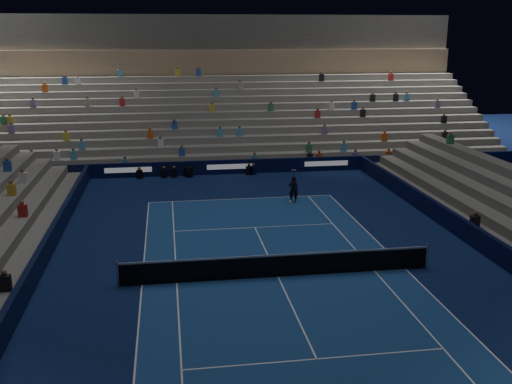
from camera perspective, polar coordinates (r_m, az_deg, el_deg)
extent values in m
plane|color=#0B1845|center=(24.50, 2.13, -8.16)|extent=(90.00, 90.00, 0.00)
cube|color=navy|center=(24.50, 2.13, -8.15)|extent=(10.97, 23.77, 0.01)
cube|color=black|center=(41.84, -2.57, 2.43)|extent=(44.00, 0.25, 1.00)
cube|color=black|center=(27.71, 22.35, -5.42)|extent=(0.25, 37.00, 1.00)
cube|color=black|center=(24.54, -20.95, -7.90)|extent=(0.25, 37.00, 1.00)
cube|color=slate|center=(42.87, -2.71, 2.40)|extent=(44.00, 1.00, 0.50)
cube|color=slate|center=(43.79, -2.85, 3.00)|extent=(44.00, 1.00, 1.00)
cube|color=slate|center=(44.71, -2.99, 3.58)|extent=(44.00, 1.00, 1.50)
cube|color=slate|center=(45.64, -3.12, 4.13)|extent=(44.00, 1.00, 2.00)
cube|color=slate|center=(46.57, -3.24, 4.67)|extent=(44.00, 1.00, 2.50)
cube|color=slate|center=(47.51, -3.36, 5.18)|extent=(44.00, 1.00, 3.00)
cube|color=slate|center=(48.45, -3.48, 5.67)|extent=(44.00, 1.00, 3.50)
cube|color=slate|center=(49.39, -3.59, 6.14)|extent=(44.00, 1.00, 4.00)
cube|color=slate|center=(50.34, -3.70, 6.60)|extent=(44.00, 1.00, 4.50)
cube|color=slate|center=(51.29, -3.80, 7.04)|extent=(44.00, 1.00, 5.00)
cube|color=slate|center=(52.24, -3.90, 7.46)|extent=(44.00, 1.00, 5.50)
cube|color=slate|center=(53.19, -4.00, 7.87)|extent=(44.00, 1.00, 6.00)
cube|color=#917859|center=(53.93, -4.18, 12.34)|extent=(44.00, 0.60, 2.20)
cube|color=#434341|center=(55.27, -4.35, 15.10)|extent=(44.00, 2.40, 3.00)
cube|color=slate|center=(24.82, -22.71, -8.45)|extent=(1.00, 37.00, 0.50)
cylinder|color=#B2B2B7|center=(24.01, -13.19, -7.65)|extent=(0.10, 0.10, 1.10)
cylinder|color=#B2B2B7|center=(26.18, 16.11, -5.91)|extent=(0.10, 0.10, 1.10)
cube|color=black|center=(24.33, 2.14, -7.19)|extent=(12.80, 0.03, 0.90)
cube|color=white|center=(24.15, 2.15, -6.11)|extent=(12.80, 0.04, 0.08)
imported|color=black|center=(34.75, 3.62, 0.26)|extent=(0.64, 0.49, 1.57)
cube|color=black|center=(41.29, -6.50, 1.94)|extent=(0.59, 0.69, 0.67)
cylinder|color=black|center=(40.78, -6.48, 2.06)|extent=(0.22, 0.37, 0.16)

